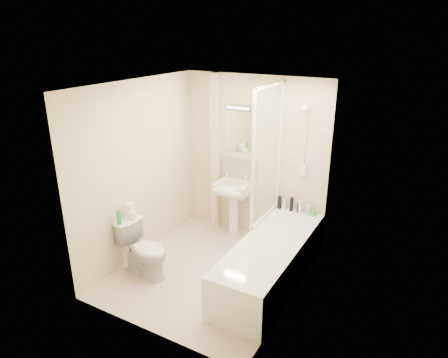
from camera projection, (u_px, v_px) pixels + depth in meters
The scene contains 26 objects.
floor at pixel (211, 272), 5.21m from camera, with size 2.50×2.50×0.00m, color beige.
wall_back at pixel (254, 159), 5.81m from camera, with size 2.20×0.02×2.40m, color beige.
wall_left at pixel (139, 171), 5.29m from camera, with size 0.02×2.50×2.40m, color beige.
wall_right at pixel (297, 205), 4.29m from camera, with size 0.02×2.50×2.40m, color beige.
ceiling at pixel (208, 85), 4.37m from camera, with size 2.20×2.50×0.02m, color white.
tile_back at pixel (305, 151), 5.38m from camera, with size 0.70×0.01×1.75m, color beige.
tile_right at pixel (304, 180), 4.38m from camera, with size 0.01×2.10×1.75m, color beige.
pipe_boxing at pixel (215, 154), 6.04m from camera, with size 0.12×0.12×2.40m, color beige.
splashback at pixel (239, 167), 5.97m from camera, with size 0.60×0.01×0.30m, color beige.
mirror at pixel (239, 132), 5.78m from camera, with size 0.46×0.01×0.60m, color white.
strip_light at pixel (239, 106), 5.63m from camera, with size 0.42×0.07×0.07m, color silver.
bathtub at pixel (271, 261), 4.93m from camera, with size 0.70×2.10×0.55m.
shower_screen at pixel (268, 154), 5.17m from camera, with size 0.04×0.92×1.80m.
shower_fixture at pixel (304, 144), 5.30m from camera, with size 0.10×0.16×0.99m.
pedestal_sink at pixel (232, 195), 5.91m from camera, with size 0.49×0.46×0.96m.
bottle_black_a at pixel (280, 202), 5.72m from camera, with size 0.06×0.06×0.19m, color black.
bottle_white_a at pixel (284, 204), 5.70m from camera, with size 0.05×0.05×0.15m, color white.
bottle_black_b at pixel (292, 204), 5.64m from camera, with size 0.05×0.05×0.20m, color black.
bottle_blue at pixel (299, 208), 5.60m from camera, with size 0.05×0.05×0.14m, color navy.
bottle_cream at pixel (300, 207), 5.58m from camera, with size 0.05×0.05×0.18m, color #F8EFC0.
bottle_white_b at pixel (308, 210), 5.54m from camera, with size 0.06×0.06×0.13m, color silver.
bottle_green at pixel (313, 213), 5.51m from camera, with size 0.07×0.07×0.08m, color green.
toilet at pixel (144, 249), 5.06m from camera, with size 0.74×0.49×0.71m, color white.
toilet_roll_lower at pixel (132, 215), 5.07m from camera, with size 0.12×0.12×0.10m, color white.
toilet_roll_upper at pixel (130, 207), 5.08m from camera, with size 0.12×0.12×0.09m, color white.
green_bottle at pixel (119, 217), 4.92m from camera, with size 0.06×0.06×0.17m, color green.
Camera 1 is at (2.33, -3.80, 2.98)m, focal length 32.00 mm.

